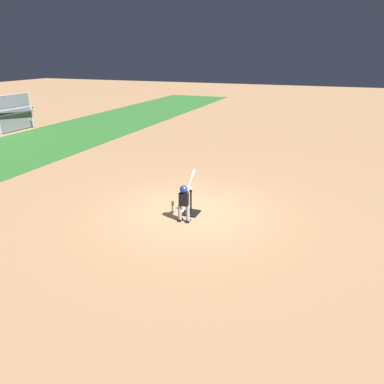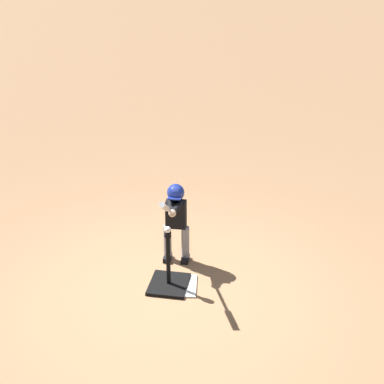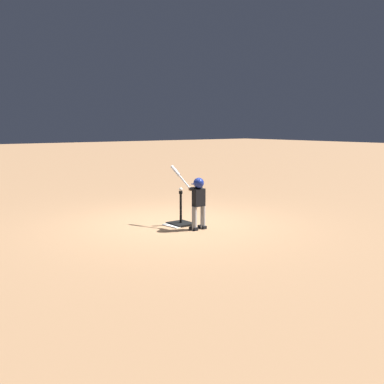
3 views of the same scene
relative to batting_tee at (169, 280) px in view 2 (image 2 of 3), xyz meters
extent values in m
plane|color=#99704C|center=(0.14, 0.03, -0.08)|extent=(90.00, 90.00, 0.00)
cube|color=white|center=(-0.01, 0.10, -0.07)|extent=(0.49, 0.49, 0.02)
cube|color=black|center=(0.00, 0.00, -0.06)|extent=(0.48, 0.43, 0.04)
cylinder|color=black|center=(0.00, 0.00, 0.26)|extent=(0.05, 0.05, 0.60)
cylinder|color=black|center=(0.00, 0.00, 0.59)|extent=(0.08, 0.08, 0.05)
cylinder|color=gray|center=(-0.57, 0.09, 0.15)|extent=(0.10, 0.10, 0.46)
cube|color=black|center=(-0.55, 0.09, -0.05)|extent=(0.18, 0.10, 0.06)
cylinder|color=gray|center=(-0.56, -0.14, 0.15)|extent=(0.10, 0.10, 0.46)
cube|color=black|center=(-0.54, -0.13, -0.05)|extent=(0.18, 0.10, 0.06)
cube|color=black|center=(-0.57, -0.02, 0.55)|extent=(0.14, 0.25, 0.34)
sphere|color=#DBB293|center=(-0.57, -0.02, 0.82)|extent=(0.18, 0.18, 0.18)
sphere|color=navy|center=(-0.57, -0.02, 0.83)|extent=(0.21, 0.21, 0.21)
cube|color=navy|center=(-0.48, -0.02, 0.81)|extent=(0.11, 0.16, 0.01)
cylinder|color=black|center=(-0.44, 0.02, 0.71)|extent=(0.29, 0.14, 0.10)
cylinder|color=black|center=(-0.44, -0.06, 0.71)|extent=(0.28, 0.16, 0.10)
sphere|color=#DBB293|center=(-0.31, -0.01, 0.69)|extent=(0.09, 0.09, 0.09)
cylinder|color=silver|center=(-0.02, 0.00, 0.89)|extent=(0.60, 0.06, 0.42)
cylinder|color=silver|center=(0.17, 0.01, 1.01)|extent=(0.28, 0.07, 0.22)
cylinder|color=black|center=(-0.33, -0.01, 0.68)|extent=(0.04, 0.05, 0.05)
sphere|color=white|center=(0.00, 0.00, 0.65)|extent=(0.07, 0.07, 0.07)
camera|label=1|loc=(-8.89, -3.50, 4.13)|focal=35.00mm
camera|label=2|loc=(4.98, 1.16, 3.46)|focal=50.00mm
camera|label=3|loc=(-7.35, 5.24, 1.93)|focal=42.00mm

